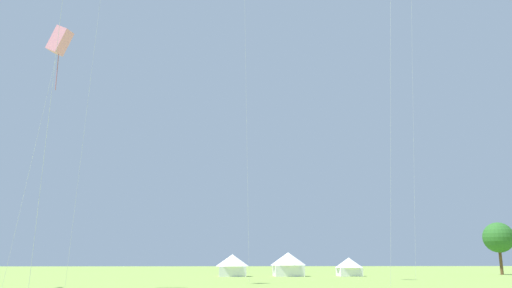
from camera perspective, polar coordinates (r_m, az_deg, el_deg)
name	(u,v)px	position (r m, az deg, el deg)	size (l,w,h in m)	color
kite_pink_box	(60,41)	(41.98, -21.02, 10.65)	(2.38, 3.21, 19.25)	pink
festival_tent_right	(232,264)	(68.49, -2.65, -13.23)	(4.32, 4.32, 2.81)	white
festival_tent_center	(288,263)	(69.13, 3.62, -13.10)	(4.71, 4.71, 3.06)	white
festival_tent_left	(349,266)	(70.72, 10.32, -13.22)	(3.68, 3.68, 2.39)	white
tree_distant_left	(498,238)	(85.18, 25.40, -9.41)	(4.45, 4.45, 7.60)	brown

